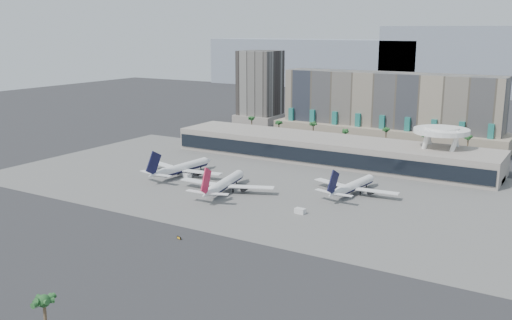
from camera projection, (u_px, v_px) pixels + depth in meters
The scene contains 15 objects.
ground at pixel (204, 220), 205.67m from camera, with size 900.00×900.00×0.00m, color #232326.
apron_pad at pixel (278, 185), 251.57m from camera, with size 260.00×130.00×0.06m, color #5B5B59.
mountain_ridge at pixel (500, 67), 577.22m from camera, with size 680.00×60.00×70.00m.
hotel at pixel (389, 115), 342.44m from camera, with size 140.00×30.00×42.00m.
office_tower at pixel (260, 91), 415.20m from camera, with size 30.00×30.00×52.00m.
terminal at pixel (329, 149), 295.88m from camera, with size 170.00×32.50×14.50m.
saucer_structure at pixel (441, 134), 270.69m from camera, with size 26.00×26.00×21.89m.
palm_row at pixel (366, 132), 320.81m from camera, with size 157.80×2.80×13.10m.
airliner_left at pixel (182, 168), 266.87m from camera, with size 42.36×43.73×15.09m.
airliner_centre at pixel (225, 183), 239.81m from camera, with size 41.82×43.44×15.13m.
airliner_right at pixel (353, 186), 237.13m from camera, with size 38.72×40.07×13.85m.
service_vehicle_a at pixel (187, 176), 263.41m from camera, with size 4.49×2.20×2.20m, color white.
service_vehicle_b at pixel (300, 211), 212.48m from camera, with size 3.99×2.28×2.05m, color silver.
taxiway_sign at pixel (179, 238), 186.78m from camera, with size 2.03×0.84×0.92m.
near_palm_b at pixel (44, 307), 120.95m from camera, with size 6.00×6.00×12.54m.
Camera 1 is at (116.96, -157.80, 67.39)m, focal length 40.00 mm.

